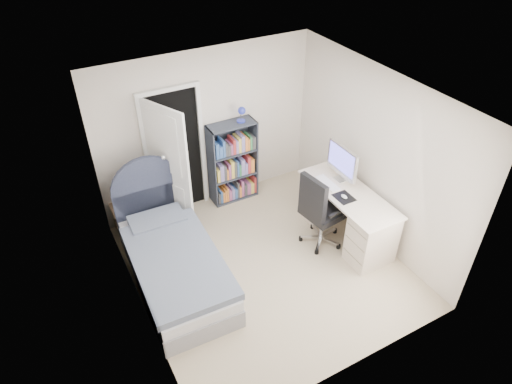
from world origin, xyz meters
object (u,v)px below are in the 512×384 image
floor_lamp (166,200)px  bookcase (234,165)px  bed (173,260)px  office_chair (319,208)px  desk (346,212)px  nightstand (125,212)px

floor_lamp → bookcase: bookcase is taller
bed → office_chair: (2.04, -0.36, 0.35)m
bookcase → desk: bookcase is taller
bookcase → desk: bearing=-59.2°
nightstand → bookcase: bookcase is taller
bed → desk: bearing=-9.2°
floor_lamp → office_chair: 2.21m
nightstand → office_chair: (2.33, -1.58, 0.29)m
bookcase → office_chair: (0.53, -1.60, 0.03)m
nightstand → bed: bearing=-76.5°
bookcase → floor_lamp: bearing=-167.7°
nightstand → bookcase: (1.80, 0.02, 0.26)m
bed → office_chair: bed is taller
nightstand → bookcase: 1.82m
bed → floor_lamp: (0.28, 0.98, 0.23)m
bed → nightstand: bed is taller
bookcase → desk: (0.98, -1.65, -0.19)m
floor_lamp → desk: 2.61m
bed → desk: 2.53m
floor_lamp → office_chair: (1.76, -1.33, 0.12)m
bookcase → office_chair: bearing=-71.7°
desk → bookcase: bearing=120.8°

